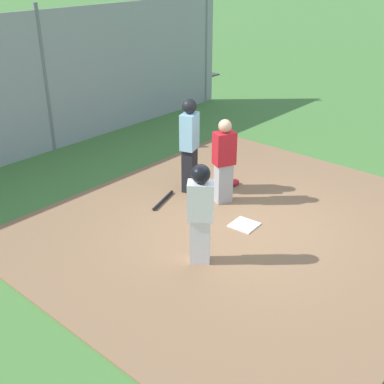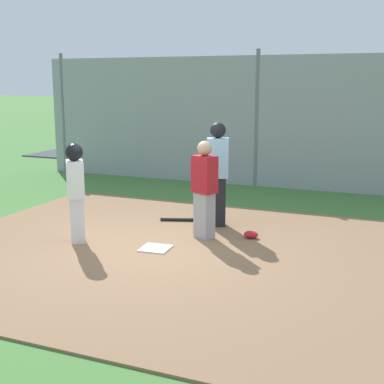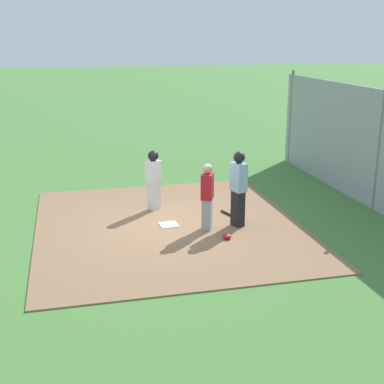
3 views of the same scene
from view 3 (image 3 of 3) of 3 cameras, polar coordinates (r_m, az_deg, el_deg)
ground_plane at (r=13.10m, az=-2.54°, el=-3.71°), size 140.00×140.00×0.00m
dirt_infield at (r=13.09m, az=-2.54°, el=-3.65°), size 7.20×6.40×0.03m
home_plate at (r=13.08m, az=-2.54°, el=-3.54°), size 0.47×0.47×0.02m
catcher at (r=12.55m, az=1.66°, el=-0.40°), size 0.45×0.40×1.62m
umpire at (r=12.79m, az=5.03°, el=0.56°), size 0.44×0.37×1.86m
runner at (r=14.05m, az=-4.17°, el=1.71°), size 0.44×0.46×1.61m
baseball_bat at (r=13.73m, az=4.18°, el=-2.49°), size 0.79×0.32×0.06m
catcher_mask at (r=12.23m, az=3.79°, el=-4.79°), size 0.24×0.20×0.12m
backstop_fence at (r=14.76m, az=19.57°, el=4.15°), size 12.00×0.10×3.35m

